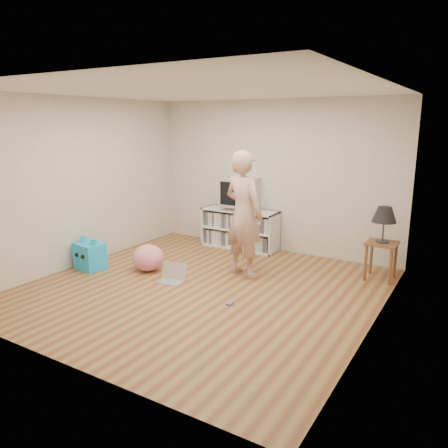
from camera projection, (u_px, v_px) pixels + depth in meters
ground at (202, 289)px, 5.96m from camera, size 4.50×4.50×0.00m
walls at (201, 195)px, 5.66m from camera, size 4.52×4.52×2.60m
ceiling at (199, 90)px, 5.37m from camera, size 4.50×4.50×0.01m
media_unit at (240, 229)px, 7.84m from camera, size 1.40×0.45×0.70m
dvd_deck at (240, 208)px, 7.74m from camera, size 0.45×0.35×0.07m
crt_tv at (240, 192)px, 7.67m from camera, size 0.60×0.53×0.50m
side_table at (381, 251)px, 6.24m from camera, size 0.42×0.42×0.55m
table_lamp at (384, 215)px, 6.12m from camera, size 0.34×0.34×0.52m
person at (244, 214)px, 6.29m from camera, size 0.76×0.60×1.84m
laptop at (172, 276)px, 6.23m from camera, size 0.42×0.35×0.26m
playing_cards at (230, 304)px, 5.44m from camera, size 0.07×0.10×0.02m
plush_blue at (90, 255)px, 6.73m from camera, size 0.47×0.42×0.50m
plush_pink at (148, 258)px, 6.64m from camera, size 0.50×0.50×0.40m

